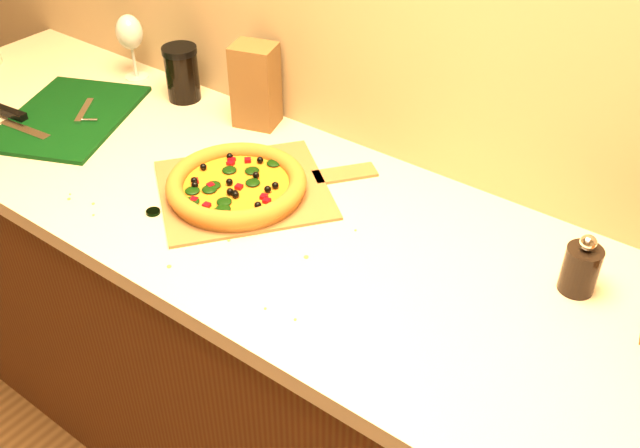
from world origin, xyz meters
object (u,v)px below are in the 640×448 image
(cutting_board, at_px, (67,117))
(wine_glass, at_px, (130,34))
(pizza, at_px, (237,185))
(pizza_peel, at_px, (250,188))
(pepper_grinder, at_px, (581,268))
(dark_jar, at_px, (182,73))

(cutting_board, bearing_deg, wine_glass, 74.77)
(cutting_board, bearing_deg, pizza, -23.00)
(pizza_peel, height_order, pepper_grinder, pepper_grinder)
(pizza, xyz_separation_m, pepper_grinder, (0.71, 0.15, 0.02))
(wine_glass, bearing_deg, pizza_peel, -20.25)
(pizza, height_order, cutting_board, pizza)
(cutting_board, height_order, wine_glass, wine_glass)
(wine_glass, bearing_deg, pizza, -23.03)
(pizza_peel, relative_size, dark_jar, 3.42)
(pizza_peel, distance_m, wine_glass, 0.68)
(cutting_board, relative_size, pepper_grinder, 3.82)
(pizza_peel, relative_size, cutting_board, 1.05)
(pepper_grinder, distance_m, dark_jar, 1.13)
(pizza_peel, xyz_separation_m, wine_glass, (-0.63, 0.23, 0.13))
(pizza_peel, bearing_deg, dark_jar, -169.79)
(cutting_board, xyz_separation_m, pepper_grinder, (1.29, 0.16, 0.04))
(pepper_grinder, bearing_deg, wine_glass, 175.01)
(pizza_peel, bearing_deg, pepper_grinder, 47.24)
(pepper_grinder, height_order, dark_jar, dark_jar)
(pizza, bearing_deg, pizza_peel, 74.19)
(pizza, relative_size, cutting_board, 0.64)
(dark_jar, bearing_deg, wine_glass, 177.28)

